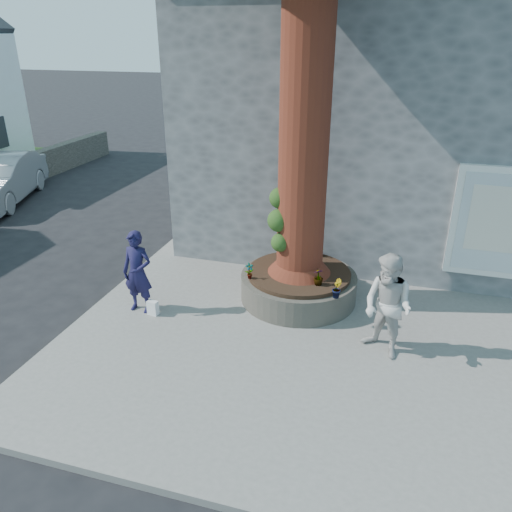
# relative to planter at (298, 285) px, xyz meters

# --- Properties ---
(ground) EXTENTS (120.00, 120.00, 0.00)m
(ground) POSITION_rel_planter_xyz_m (-0.80, -2.00, -0.41)
(ground) COLOR black
(ground) RESTS_ON ground
(pavement) EXTENTS (9.00, 8.00, 0.12)m
(pavement) POSITION_rel_planter_xyz_m (0.70, -1.00, -0.35)
(pavement) COLOR slate
(pavement) RESTS_ON ground
(yellow_line) EXTENTS (0.10, 30.00, 0.01)m
(yellow_line) POSITION_rel_planter_xyz_m (-3.85, -1.00, -0.41)
(yellow_line) COLOR yellow
(yellow_line) RESTS_ON ground
(stone_shop) EXTENTS (10.30, 8.30, 6.30)m
(stone_shop) POSITION_rel_planter_xyz_m (1.70, 5.20, 2.75)
(stone_shop) COLOR #545659
(stone_shop) RESTS_ON ground
(planter) EXTENTS (2.30, 2.30, 0.60)m
(planter) POSITION_rel_planter_xyz_m (0.00, 0.00, 0.00)
(planter) COLOR black
(planter) RESTS_ON pavement
(man) EXTENTS (0.60, 0.40, 1.61)m
(man) POSITION_rel_planter_xyz_m (-2.82, -1.31, 0.51)
(man) COLOR #171438
(man) RESTS_ON pavement
(woman) EXTENTS (1.09, 1.04, 1.77)m
(woman) POSITION_rel_planter_xyz_m (1.75, -1.45, 0.59)
(woman) COLOR beige
(woman) RESTS_ON pavement
(shopping_bag) EXTENTS (0.21, 0.14, 0.28)m
(shopping_bag) POSITION_rel_planter_xyz_m (-2.52, -1.41, -0.15)
(shopping_bag) COLOR white
(shopping_bag) RESTS_ON pavement
(plant_a) EXTENTS (0.20, 0.19, 0.32)m
(plant_a) POSITION_rel_planter_xyz_m (-0.85, -0.58, 0.47)
(plant_a) COLOR gray
(plant_a) RESTS_ON planter
(plant_b) EXTENTS (0.20, 0.21, 0.35)m
(plant_b) POSITION_rel_planter_xyz_m (0.85, -0.85, 0.48)
(plant_b) COLOR gray
(plant_b) RESTS_ON planter
(plant_c) EXTENTS (0.24, 0.24, 0.32)m
(plant_c) POSITION_rel_planter_xyz_m (0.46, -0.46, 0.47)
(plant_c) COLOR gray
(plant_c) RESTS_ON planter
(plant_d) EXTENTS (0.30, 0.31, 0.26)m
(plant_d) POSITION_rel_planter_xyz_m (0.26, 0.85, 0.44)
(plant_d) COLOR gray
(plant_d) RESTS_ON planter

